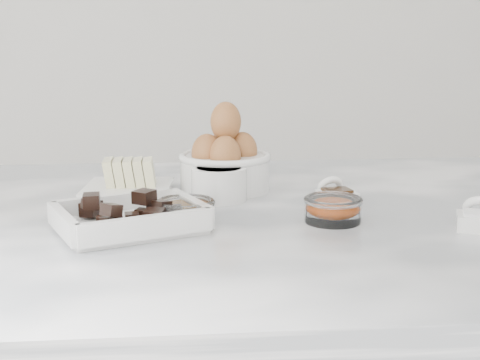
% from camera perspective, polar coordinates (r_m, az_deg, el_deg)
% --- Properties ---
extents(marble_slab, '(1.20, 0.80, 0.04)m').
position_cam_1_polar(marble_slab, '(0.96, -1.03, -3.90)').
color(marble_slab, silver).
rests_on(marble_slab, cabinet).
extents(chocolate_dish, '(0.22, 0.20, 0.05)m').
position_cam_1_polar(chocolate_dish, '(0.87, -9.40, -2.89)').
color(chocolate_dish, white).
rests_on(chocolate_dish, marble_slab).
extents(butter_plate, '(0.15, 0.15, 0.06)m').
position_cam_1_polar(butter_plate, '(1.08, -9.67, -0.10)').
color(butter_plate, white).
rests_on(butter_plate, marble_slab).
extents(sugar_ramekin, '(0.08, 0.08, 0.05)m').
position_cam_1_polar(sugar_ramekin, '(1.02, -1.80, -0.20)').
color(sugar_ramekin, white).
rests_on(sugar_ramekin, marble_slab).
extents(egg_bowl, '(0.15, 0.15, 0.14)m').
position_cam_1_polar(egg_bowl, '(1.08, -1.30, 1.58)').
color(egg_bowl, white).
rests_on(egg_bowl, marble_slab).
extents(honey_bowl, '(0.08, 0.08, 0.03)m').
position_cam_1_polar(honey_bowl, '(0.89, -4.66, -2.73)').
color(honey_bowl, white).
rests_on(honey_bowl, marble_slab).
extents(zest_bowl, '(0.08, 0.08, 0.03)m').
position_cam_1_polar(zest_bowl, '(0.91, 7.94, -2.42)').
color(zest_bowl, white).
rests_on(zest_bowl, marble_slab).
extents(vanilla_spoon, '(0.06, 0.07, 0.04)m').
position_cam_1_polar(vanilla_spoon, '(1.01, 8.12, -1.23)').
color(vanilla_spoon, white).
rests_on(vanilla_spoon, marble_slab).
extents(salt_spoon, '(0.07, 0.08, 0.04)m').
position_cam_1_polar(salt_spoon, '(0.92, 19.74, -3.07)').
color(salt_spoon, white).
rests_on(salt_spoon, marble_slab).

